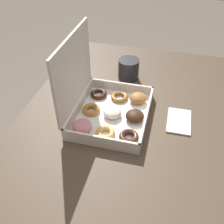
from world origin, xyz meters
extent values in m
plane|color=#6B6054|center=(0.00, 0.00, 0.00)|extent=(8.00, 8.00, 0.00)
cube|color=#4C3D2D|center=(0.00, 0.00, 0.70)|extent=(1.19, 0.83, 0.03)
cylinder|color=#4C3D2D|center=(0.55, -0.37, 0.34)|extent=(0.06, 0.06, 0.69)
cylinder|color=#4C3D2D|center=(0.55, 0.37, 0.34)|extent=(0.06, 0.06, 0.69)
cube|color=white|center=(0.02, 0.07, 0.72)|extent=(0.32, 0.26, 0.01)
cube|color=white|center=(0.02, -0.05, 0.74)|extent=(0.32, 0.01, 0.04)
cube|color=white|center=(0.02, 0.20, 0.74)|extent=(0.32, 0.01, 0.04)
cube|color=white|center=(-0.14, 0.07, 0.74)|extent=(0.01, 0.26, 0.04)
cube|color=white|center=(0.18, 0.07, 0.74)|extent=(0.01, 0.26, 0.04)
cube|color=white|center=(0.02, 0.21, 0.89)|extent=(0.32, 0.01, 0.26)
torus|color=#381E11|center=(-0.08, -0.01, 0.73)|extent=(0.07, 0.07, 0.02)
ellipsoid|color=#381E11|center=(0.02, -0.01, 0.74)|extent=(0.07, 0.07, 0.03)
ellipsoid|color=#9E6633|center=(0.12, -0.01, 0.74)|extent=(0.07, 0.07, 0.04)
torus|color=tan|center=(-0.09, 0.07, 0.73)|extent=(0.07, 0.07, 0.02)
ellipsoid|color=white|center=(0.02, 0.07, 0.74)|extent=(0.07, 0.07, 0.03)
torus|color=#9E6633|center=(0.13, 0.07, 0.73)|extent=(0.07, 0.07, 0.02)
ellipsoid|color=pink|center=(-0.08, 0.15, 0.74)|extent=(0.07, 0.07, 0.04)
torus|color=#B77A38|center=(0.02, 0.15, 0.73)|extent=(0.07, 0.07, 0.02)
torus|color=#381E11|center=(0.12, 0.16, 0.73)|extent=(0.07, 0.07, 0.02)
cylinder|color=#232328|center=(0.29, 0.07, 0.76)|extent=(0.09, 0.09, 0.09)
cylinder|color=black|center=(0.29, 0.07, 0.80)|extent=(0.07, 0.07, 0.01)
cube|color=white|center=(0.05, -0.17, 0.72)|extent=(0.14, 0.09, 0.01)
camera|label=1|loc=(-0.69, -0.11, 1.37)|focal=42.00mm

